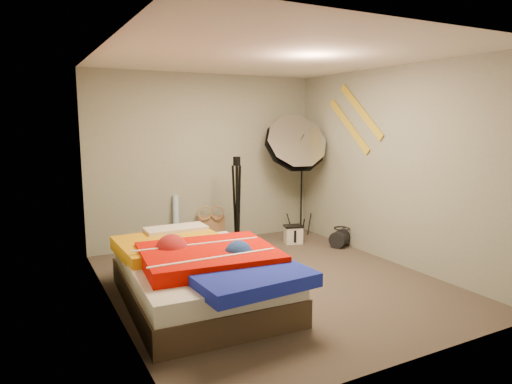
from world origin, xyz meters
TOP-DOWN VIEW (x-y plane):
  - floor at (0.00, 0.00)m, footprint 4.00×4.00m
  - ceiling at (0.00, 0.00)m, footprint 4.00×4.00m
  - wall_back at (0.00, 2.00)m, footprint 3.50×0.00m
  - wall_front at (0.00, -2.00)m, footprint 3.50×0.00m
  - wall_left at (-1.75, 0.00)m, footprint 0.00×4.00m
  - wall_right at (1.75, 0.00)m, footprint 0.00×4.00m
  - tote_bag at (0.03, 1.90)m, footprint 0.45×0.33m
  - wrapping_roll at (-0.52, 1.90)m, footprint 0.15×0.23m
  - camera_case at (1.10, 1.29)m, footprint 0.30×0.25m
  - duffel_bag at (1.65, 0.84)m, footprint 0.46×0.40m
  - wall_stripe_upper at (1.73, 0.60)m, footprint 0.02×0.91m
  - wall_stripe_lower at (1.73, 0.85)m, footprint 0.02×0.91m
  - bed at (-0.94, -0.16)m, footprint 1.50×2.24m
  - photo_umbrella at (1.27, 1.56)m, footprint 1.27×1.00m
  - camera_tripod at (0.18, 1.33)m, footprint 0.09×0.09m

SIDE VIEW (x-z plane):
  - floor at x=0.00m, z-range 0.00..0.00m
  - duffel_bag at x=1.65m, z-range 0.00..0.24m
  - camera_case at x=1.10m, z-range 0.00..0.25m
  - tote_bag at x=0.03m, z-range -0.01..0.42m
  - bed at x=-0.94m, z-range 0.00..0.60m
  - wrapping_roll at x=-0.52m, z-range 0.00..0.76m
  - camera_tripod at x=0.18m, z-range 0.10..1.43m
  - wall_back at x=0.00m, z-range -0.50..3.00m
  - wall_front at x=0.00m, z-range -0.50..3.00m
  - wall_left at x=-1.75m, z-range -0.75..3.25m
  - wall_right at x=1.75m, z-range -0.75..3.25m
  - photo_umbrella at x=1.27m, z-range 0.44..2.46m
  - wall_stripe_lower at x=1.73m, z-range 1.36..2.14m
  - wall_stripe_upper at x=1.73m, z-range 1.56..2.34m
  - ceiling at x=0.00m, z-range 2.50..2.50m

